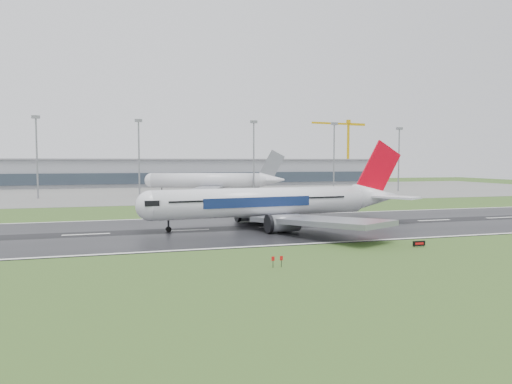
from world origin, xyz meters
name	(u,v)px	position (x,y,z in m)	size (l,w,h in m)	color
ground	(278,227)	(0.00, 0.00, 0.00)	(520.00, 520.00, 0.00)	#30511D
runway	(278,227)	(0.00, 0.00, 0.05)	(400.00, 45.00, 0.10)	black
apron	(194,192)	(0.00, 125.00, 0.04)	(400.00, 130.00, 0.08)	slate
terminal	(179,173)	(0.00, 185.00, 7.50)	(240.00, 36.00, 15.00)	gray
main_airliner	(280,184)	(0.76, 0.99, 9.38)	(62.84, 59.84, 18.55)	white
parked_airliner	(212,172)	(5.73, 109.44, 9.40)	(63.60, 59.21, 18.64)	silver
tower_crane	(348,151)	(118.87, 200.00, 21.50)	(43.44, 2.37, 42.99)	#CF9C08
runway_sign	(419,244)	(15.09, -29.45, 0.52)	(2.30, 0.26, 1.04)	black
floodmast_1	(37,159)	(-64.03, 100.00, 15.36)	(0.64, 0.64, 30.73)	gray
floodmast_2	(139,159)	(-25.91, 100.00, 15.13)	(0.64, 0.64, 30.26)	gray
floodmast_3	(254,159)	(22.59, 100.00, 15.42)	(0.64, 0.64, 30.84)	gray
floodmast_4	(334,159)	(60.69, 100.00, 15.42)	(0.64, 0.64, 30.85)	gray
floodmast_5	(399,161)	(94.51, 100.00, 14.65)	(0.64, 0.64, 29.31)	gray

